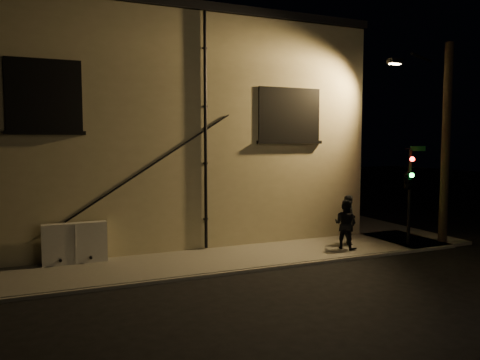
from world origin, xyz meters
name	(u,v)px	position (x,y,z in m)	size (l,w,h in m)	color
ground	(290,267)	(0.00, 0.00, 0.00)	(90.00, 90.00, 0.00)	black
sidewalk	(264,236)	(1.22, 4.39, 0.06)	(21.00, 16.00, 0.12)	#5F5D55
building	(138,132)	(-3.00, 8.99, 4.40)	(16.20, 12.23, 8.80)	tan
utility_cabinet	(75,243)	(-6.26, 2.70, 0.76)	(1.96, 0.33, 1.29)	beige
pedestrian_a	(349,220)	(3.40, 1.56, 1.04)	(0.67, 0.44, 1.85)	black
pedestrian_b	(346,224)	(2.81, 0.97, 1.01)	(0.86, 0.67, 1.78)	black
traffic_signal	(408,179)	(5.21, 0.53, 2.60)	(1.27, 2.17, 3.68)	black
streetlamp_pole	(443,140)	(6.94, 0.58, 4.04)	(2.05, 1.40, 7.67)	black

